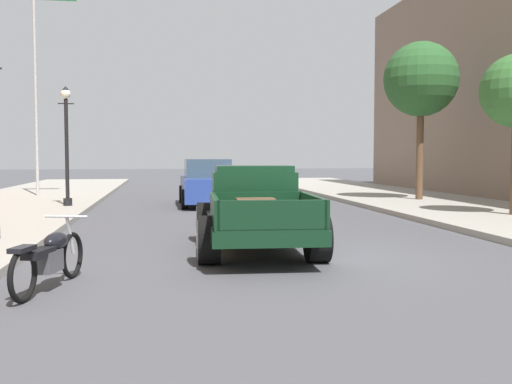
{
  "coord_description": "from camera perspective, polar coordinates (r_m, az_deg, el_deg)",
  "views": [
    {
      "loc": [
        -2.2,
        -10.1,
        1.77
      ],
      "look_at": [
        -0.24,
        2.26,
        1.0
      ],
      "focal_mm": 41.59,
      "sensor_mm": 36.0,
      "label": 1
    }
  ],
  "objects": [
    {
      "name": "motorcycle_parked",
      "position": [
        8.31,
        -19.24,
        -5.87
      ],
      "size": [
        0.77,
        2.07,
        0.93
      ],
      "color": "black",
      "rests_on": "ground"
    },
    {
      "name": "flagpole",
      "position": [
        25.94,
        -20.01,
        12.18
      ],
      "size": [
        1.74,
        0.16,
        9.16
      ],
      "color": "#B2B2B7",
      "rests_on": "sidewalk_left"
    },
    {
      "name": "street_tree_second",
      "position": [
        22.94,
        15.59,
        10.33
      ],
      "size": [
        2.74,
        2.74,
        5.79
      ],
      "color": "brown",
      "rests_on": "sidewalk_right"
    },
    {
      "name": "hotrod_truck_dark_green",
      "position": [
        11.28,
        -0.21,
        -1.64
      ],
      "size": [
        2.36,
        5.01,
        1.58
      ],
      "color": "black",
      "rests_on": "ground"
    },
    {
      "name": "ground_plane",
      "position": [
        10.49,
        3.27,
        -6.2
      ],
      "size": [
        140.0,
        140.0,
        0.0
      ],
      "primitive_type": "plane",
      "color": "#47474C"
    },
    {
      "name": "car_background_blue",
      "position": [
        20.98,
        -4.75,
        0.77
      ],
      "size": [
        1.88,
        4.3,
        1.65
      ],
      "color": "#284293",
      "rests_on": "ground"
    },
    {
      "name": "street_lamp_far",
      "position": [
        20.1,
        -17.77,
        5.11
      ],
      "size": [
        0.5,
        0.32,
        3.85
      ],
      "color": "black",
      "rests_on": "sidewalk_left"
    }
  ]
}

